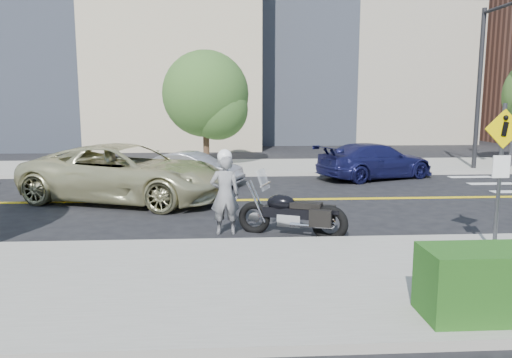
{
  "coord_description": "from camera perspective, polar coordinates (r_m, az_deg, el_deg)",
  "views": [
    {
      "loc": [
        -1.27,
        -15.83,
        3.21
      ],
      "look_at": [
        -0.5,
        -3.2,
        1.2
      ],
      "focal_mm": 35.0,
      "sensor_mm": 36.0,
      "label": 1
    }
  ],
  "objects": [
    {
      "name": "tree_far_a",
      "position": [
        23.63,
        -5.8,
        9.64
      ],
      "size": [
        4.02,
        4.02,
        5.5
      ],
      "rotation": [
        0.0,
        0.0,
        -0.24
      ],
      "color": "#382619",
      "rests_on": "ground"
    },
    {
      "name": "pedestrian_sign",
      "position": [
        11.05,
        26.2,
        1.6
      ],
      "size": [
        0.78,
        0.08,
        3.0
      ],
      "color": "#4C4C51",
      "rests_on": "sidewalk_near"
    },
    {
      "name": "motorcycle",
      "position": [
        11.87,
        4.18,
        -2.79
      ],
      "size": [
        2.69,
        1.67,
        1.57
      ],
      "primitive_type": null,
      "rotation": [
        0.0,
        0.0,
        -0.37
      ],
      "color": "black",
      "rests_on": "ground"
    },
    {
      "name": "sidewalk_far",
      "position": [
        23.58,
        -0.39,
        1.39
      ],
      "size": [
        60.0,
        5.0,
        0.15
      ],
      "primitive_type": "cube",
      "color": "#9E9B91",
      "rests_on": "ground_plane"
    },
    {
      "name": "suv",
      "position": [
        16.35,
        -14.56,
        0.67
      ],
      "size": [
        7.22,
        5.06,
        1.83
      ],
      "primitive_type": "imported",
      "rotation": [
        0.0,
        0.0,
        1.23
      ],
      "color": "#BCB88A",
      "rests_on": "ground"
    },
    {
      "name": "ground_plane",
      "position": [
        16.2,
        1.06,
        -2.4
      ],
      "size": [
        120.0,
        120.0,
        0.0
      ],
      "primitive_type": "plane",
      "color": "black",
      "rests_on": "ground"
    },
    {
      "name": "parked_car_blue",
      "position": [
        21.06,
        13.48,
        2.02
      ],
      "size": [
        5.44,
        3.77,
        1.46
      ],
      "primitive_type": "imported",
      "rotation": [
        0.0,
        0.0,
        1.95
      ],
      "color": "navy",
      "rests_on": "ground"
    },
    {
      "name": "parked_car_silver",
      "position": [
        19.05,
        -7.22,
        1.15
      ],
      "size": [
        4.0,
        2.7,
        1.25
      ],
      "primitive_type": "imported",
      "rotation": [
        0.0,
        0.0,
        1.17
      ],
      "color": "#9D9EA4",
      "rests_on": "ground"
    },
    {
      "name": "sidewalk_near",
      "position": [
        8.99,
        4.93,
        -11.42
      ],
      "size": [
        60.0,
        5.0,
        0.15
      ],
      "primitive_type": "cube",
      "color": "#9E9B91",
      "rests_on": "ground_plane"
    },
    {
      "name": "traffic_light",
      "position": [
        23.8,
        25.33,
        11.71
      ],
      "size": [
        0.28,
        4.5,
        7.0
      ],
      "color": "black",
      "rests_on": "sidewalk_far"
    },
    {
      "name": "motorcyclist",
      "position": [
        11.95,
        -3.56,
        -1.52
      ],
      "size": [
        0.73,
        0.5,
        2.06
      ],
      "rotation": [
        0.0,
        0.0,
        3.19
      ],
      "color": "#A0A0A4",
      "rests_on": "ground"
    },
    {
      "name": "building_mid",
      "position": [
        43.38,
        9.33,
        17.93
      ],
      "size": [
        18.0,
        14.0,
        20.0
      ],
      "primitive_type": "cube",
      "color": "#A39984",
      "rests_on": "ground_plane"
    }
  ]
}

